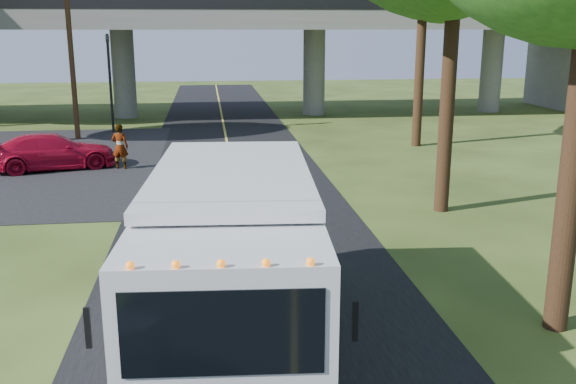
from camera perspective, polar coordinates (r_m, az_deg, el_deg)
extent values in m
plane|color=#2E3D16|center=(10.94, -1.49, -15.82)|extent=(120.00, 120.00, 0.00)
cube|color=black|center=(20.19, -4.33, -1.43)|extent=(7.00, 90.00, 0.02)
cube|color=gold|center=(20.19, -4.33, -1.38)|extent=(0.12, 90.00, 0.01)
cube|color=slate|center=(41.42, -6.13, 15.00)|extent=(50.00, 9.00, 1.20)
cube|color=black|center=(37.05, -6.01, 16.48)|extent=(50.00, 0.25, 0.80)
cube|color=black|center=(45.84, -6.28, 16.06)|extent=(50.00, 0.25, 0.80)
cylinder|color=slate|center=(41.82, -14.38, 10.11)|extent=(1.40, 1.40, 5.40)
cylinder|color=slate|center=(42.08, 2.33, 10.56)|extent=(1.40, 1.40, 5.40)
cylinder|color=slate|center=(45.61, 17.62, 10.21)|extent=(1.40, 1.40, 5.40)
cylinder|color=black|center=(35.89, -15.51, 9.24)|extent=(0.14, 0.14, 5.20)
imported|color=black|center=(35.79, -15.73, 12.43)|extent=(0.18, 0.22, 1.10)
cylinder|color=#472D19|center=(34.07, -18.75, 11.97)|extent=(0.26, 0.26, 9.00)
cylinder|color=#382314|center=(12.39, 24.15, 3.82)|extent=(0.44, 0.44, 7.00)
cylinder|color=#382314|center=(19.81, 14.07, 9.18)|extent=(0.44, 0.44, 7.70)
cylinder|color=#382314|center=(31.11, 11.60, 10.09)|extent=(0.44, 0.44, 6.65)
cube|color=silver|center=(11.76, -4.89, -3.65)|extent=(3.01, 5.09, 2.51)
cube|color=silver|center=(8.59, -5.48, -11.53)|extent=(2.81, 2.19, 2.29)
cube|color=black|center=(7.55, -5.82, -12.31)|extent=(2.35, 0.25, 1.06)
cube|color=silver|center=(11.92, -4.79, -11.35)|extent=(3.12, 6.65, 0.20)
cylinder|color=black|center=(13.67, -9.42, -7.27)|extent=(0.38, 1.02, 1.01)
cylinder|color=black|center=(13.61, 0.23, -7.16)|extent=(0.38, 1.02, 1.01)
imported|color=#AC0A26|center=(27.31, -20.21, 3.40)|extent=(5.26, 3.24, 1.42)
imported|color=gray|center=(26.45, -14.71, 3.92)|extent=(0.74, 0.57, 1.82)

